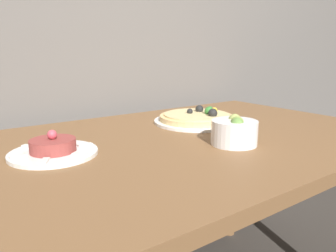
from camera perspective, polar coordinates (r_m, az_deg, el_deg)
name	(u,v)px	position (r m, az deg, el deg)	size (l,w,h in m)	color
dining_table	(186,163)	(1.07, 3.14, -6.49)	(1.39, 0.89, 0.76)	brown
pizza_plate	(197,118)	(1.24, 5.08, 1.35)	(0.32, 0.32, 0.06)	white
tartare_plate	(53,149)	(0.91, -19.35, -3.85)	(0.23, 0.23, 0.07)	white
small_bowl	(234,131)	(0.96, 11.49, -0.93)	(0.13, 0.13, 0.09)	white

